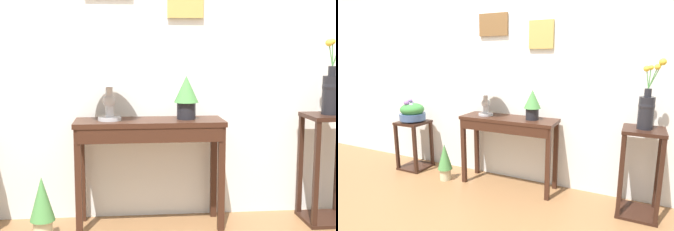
# 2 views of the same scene
# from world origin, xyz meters

# --- Properties ---
(back_wall_with_art) EXTENTS (9.00, 0.13, 2.80)m
(back_wall_with_art) POSITION_xyz_m (0.00, 1.30, 1.40)
(back_wall_with_art) COLOR silver
(back_wall_with_art) RESTS_ON ground
(console_table) EXTENTS (1.05, 0.35, 0.78)m
(console_table) POSITION_xyz_m (0.03, 1.02, 0.65)
(console_table) COLOR #381E14
(console_table) RESTS_ON ground
(table_lamp) EXTENTS (0.36, 0.36, 0.50)m
(table_lamp) POSITION_xyz_m (-0.25, 1.04, 1.14)
(table_lamp) COLOR #B7B7BC
(table_lamp) RESTS_ON console_table
(potted_plant_on_console) EXTENTS (0.17, 0.17, 0.31)m
(potted_plant_on_console) POSITION_xyz_m (0.29, 1.05, 0.96)
(potted_plant_on_console) COLOR black
(potted_plant_on_console) RESTS_ON console_table
(pedestal_stand_right) EXTENTS (0.35, 0.35, 0.81)m
(pedestal_stand_right) POSITION_xyz_m (1.34, 1.00, 0.40)
(pedestal_stand_right) COLOR black
(pedestal_stand_right) RESTS_ON ground
(flower_vase_tall_right) EXTENTS (0.18, 0.13, 0.60)m
(flower_vase_tall_right) POSITION_xyz_m (1.35, 1.00, 1.00)
(flower_vase_tall_right) COLOR black
(flower_vase_tall_right) RESTS_ON pedestal_stand_right
(potted_plant_floor) EXTENTS (0.17, 0.17, 0.44)m
(potted_plant_floor) POSITION_xyz_m (-0.70, 0.85, 0.24)
(potted_plant_floor) COLOR beige
(potted_plant_floor) RESTS_ON ground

